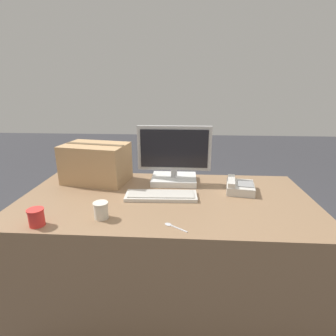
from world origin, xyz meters
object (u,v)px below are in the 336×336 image
object	(u,v)px
keyboard	(161,196)
paper_cup_right	(101,210)
cardboard_box	(96,163)
monitor	(174,160)
spoon	(172,226)
paper_cup_left	(36,217)
desk_phone	(239,187)

from	to	relation	value
keyboard	paper_cup_right	bearing A→B (deg)	-138.33
cardboard_box	monitor	bearing A→B (deg)	1.03
spoon	keyboard	bearing A→B (deg)	-40.54
paper_cup_left	spoon	bearing A→B (deg)	2.88
monitor	spoon	size ratio (longest dim) A/B	4.21
monitor	cardboard_box	distance (m)	0.56
desk_phone	spoon	bearing A→B (deg)	-122.91
keyboard	spoon	world-z (taller)	keyboard
paper_cup_right	desk_phone	bearing A→B (deg)	27.44
desk_phone	cardboard_box	xyz separation A→B (m)	(-0.99, 0.13, 0.10)
keyboard	cardboard_box	size ratio (longest dim) A/B	0.93
spoon	cardboard_box	distance (m)	0.84
monitor	paper_cup_left	bearing A→B (deg)	-135.32
spoon	cardboard_box	world-z (taller)	cardboard_box
keyboard	desk_phone	size ratio (longest dim) A/B	2.00
desk_phone	spoon	size ratio (longest dim) A/B	1.85
paper_cup_right	cardboard_box	world-z (taller)	cardboard_box
spoon	cardboard_box	bearing A→B (deg)	-11.09
monitor	spoon	world-z (taller)	monitor
monitor	cardboard_box	xyz separation A→B (m)	(-0.56, -0.01, -0.03)
desk_phone	paper_cup_left	distance (m)	1.20
spoon	cardboard_box	xyz separation A→B (m)	(-0.57, 0.60, 0.13)
desk_phone	keyboard	bearing A→B (deg)	-156.34
paper_cup_left	cardboard_box	xyz separation A→B (m)	(0.10, 0.64, 0.09)
monitor	paper_cup_right	bearing A→B (deg)	-122.86
paper_cup_left	paper_cup_right	size ratio (longest dim) A/B	0.99
desk_phone	paper_cup_right	bearing A→B (deg)	-143.78
paper_cup_left	cardboard_box	size ratio (longest dim) A/B	0.18
paper_cup_right	spoon	world-z (taller)	paper_cup_right
keyboard	spoon	distance (m)	0.35
paper_cup_right	cardboard_box	bearing A→B (deg)	109.91
keyboard	paper_cup_left	bearing A→B (deg)	-149.83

